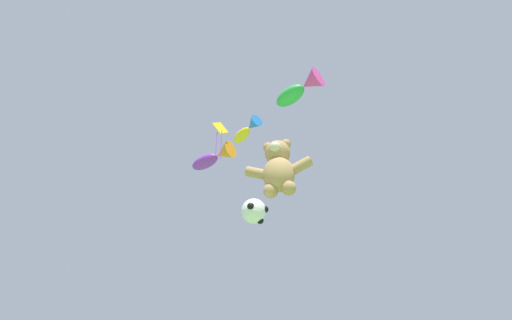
% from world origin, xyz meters
% --- Properties ---
extents(teddy_bear_kite, '(2.48, 1.09, 2.52)m').
position_xyz_m(teddy_bear_kite, '(2.44, 7.17, 8.91)').
color(teddy_bear_kite, tan).
extents(soccer_ball_kite, '(0.89, 0.89, 0.82)m').
position_xyz_m(soccer_ball_kite, '(1.62, 6.93, 7.04)').
color(soccer_ball_kite, white).
extents(fish_kite_emerald, '(2.13, 1.61, 0.85)m').
position_xyz_m(fish_kite_emerald, '(3.65, 6.19, 11.85)').
color(fish_kite_emerald, green).
extents(fish_kite_goldfin, '(1.61, 1.43, 0.59)m').
position_xyz_m(fish_kite_goldfin, '(1.10, 7.67, 11.74)').
color(fish_kite_goldfin, yellow).
extents(fish_kite_violet, '(2.48, 1.54, 0.87)m').
position_xyz_m(fish_kite_violet, '(-0.99, 9.21, 11.98)').
color(fish_kite_violet, purple).
extents(diamond_kite, '(0.56, 0.75, 2.35)m').
position_xyz_m(diamond_kite, '(-0.30, 7.98, 12.35)').
color(diamond_kite, yellow).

